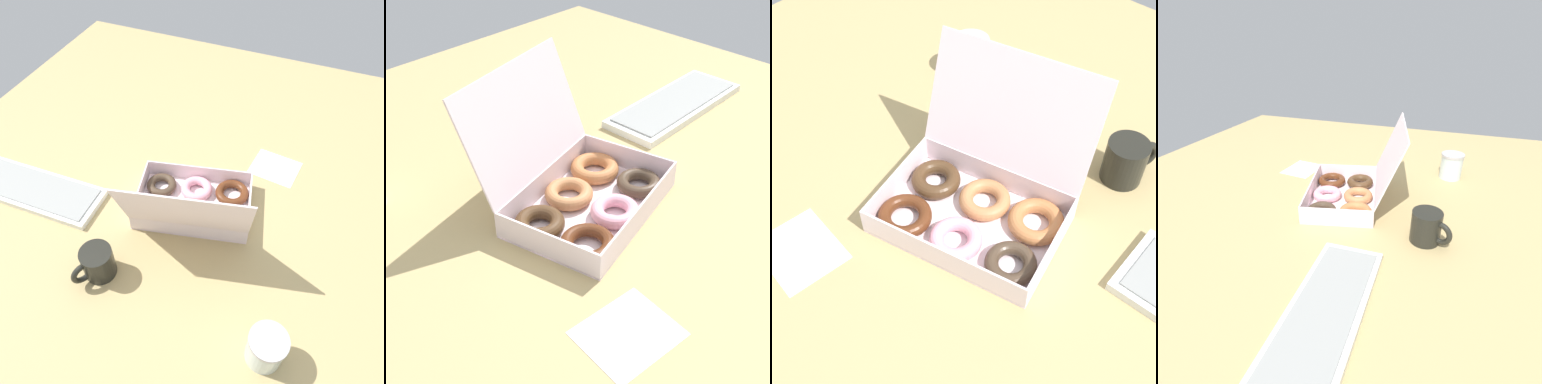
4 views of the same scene
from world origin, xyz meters
TOP-DOWN VIEW (x-y plane):
  - ground_plane at (0.00, 0.00)cm, footprint 180.00×180.00cm
  - donut_box at (0.49, 3.67)cm, footprint 37.94×36.23cm
  - keyboard at (46.81, 14.49)cm, footprint 41.10×15.66cm
  - coffee_mug at (15.12, 30.61)cm, footprint 8.03×11.09cm
  - glass_jar at (-28.71, 34.95)cm, footprint 8.45×8.45cm
  - paper_napkin at (-17.30, -22.73)cm, footprint 15.75×13.86cm

SIDE VIEW (x-z plane):
  - ground_plane at x=0.00cm, z-range -2.00..0.00cm
  - paper_napkin at x=-17.30cm, z-range 0.00..0.15cm
  - keyboard at x=46.81cm, z-range -0.04..2.16cm
  - donut_box at x=0.49cm, z-range -9.56..16.38cm
  - coffee_mug at x=15.12cm, z-range 0.11..9.01cm
  - glass_jar at x=-28.71cm, z-range 0.05..9.73cm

